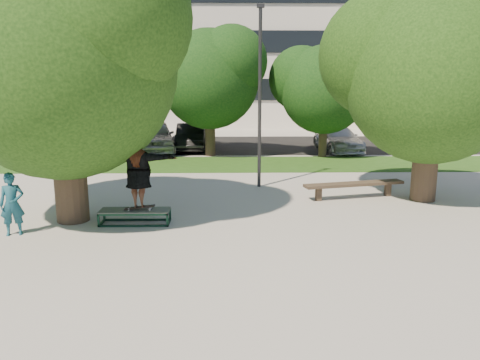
{
  "coord_description": "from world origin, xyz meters",
  "views": [
    {
      "loc": [
        -0.01,
        -11.07,
        3.66
      ],
      "look_at": [
        0.24,
        0.6,
        1.17
      ],
      "focal_mm": 35.0,
      "sensor_mm": 36.0,
      "label": 1
    }
  ],
  "objects_px": {
    "car_silver_a": "(155,136)",
    "car_dark": "(191,137)",
    "bystander": "(12,204)",
    "bench": "(354,185)",
    "lamppost": "(260,96)",
    "car_grey": "(194,136)",
    "grind_box": "(135,217)",
    "car_silver_b": "(338,139)",
    "tree_right": "(429,66)",
    "tree_left": "(58,49)"
  },
  "relations": [
    {
      "from": "car_grey",
      "to": "car_silver_a",
      "type": "bearing_deg",
      "value": -145.14
    },
    {
      "from": "bench",
      "to": "car_silver_a",
      "type": "relative_size",
      "value": 0.7
    },
    {
      "from": "tree_left",
      "to": "grind_box",
      "type": "relative_size",
      "value": 3.95
    },
    {
      "from": "car_silver_a",
      "to": "car_grey",
      "type": "distance_m",
      "value": 2.41
    },
    {
      "from": "car_grey",
      "to": "lamppost",
      "type": "bearing_deg",
      "value": -73.48
    },
    {
      "from": "car_silver_a",
      "to": "car_dark",
      "type": "height_order",
      "value": "car_silver_a"
    },
    {
      "from": "grind_box",
      "to": "bystander",
      "type": "height_order",
      "value": "bystander"
    },
    {
      "from": "bystander",
      "to": "car_dark",
      "type": "relative_size",
      "value": 0.36
    },
    {
      "from": "bystander",
      "to": "bench",
      "type": "distance_m",
      "value": 9.77
    },
    {
      "from": "tree_right",
      "to": "car_grey",
      "type": "bearing_deg",
      "value": 123.85
    },
    {
      "from": "car_dark",
      "to": "car_silver_b",
      "type": "distance_m",
      "value": 7.85
    },
    {
      "from": "car_dark",
      "to": "car_grey",
      "type": "bearing_deg",
      "value": 78.78
    },
    {
      "from": "bystander",
      "to": "car_grey",
      "type": "bearing_deg",
      "value": 61.07
    },
    {
      "from": "tree_right",
      "to": "car_dark",
      "type": "height_order",
      "value": "tree_right"
    },
    {
      "from": "bystander",
      "to": "car_silver_b",
      "type": "xyz_separation_m",
      "value": [
        10.95,
        13.64,
        -0.12
      ]
    },
    {
      "from": "car_grey",
      "to": "car_silver_b",
      "type": "relative_size",
      "value": 1.04
    },
    {
      "from": "tree_right",
      "to": "car_dark",
      "type": "bearing_deg",
      "value": 126.25
    },
    {
      "from": "tree_left",
      "to": "bystander",
      "type": "relative_size",
      "value": 4.65
    },
    {
      "from": "grind_box",
      "to": "bench",
      "type": "relative_size",
      "value": 0.54
    },
    {
      "from": "bystander",
      "to": "car_silver_a",
      "type": "relative_size",
      "value": 0.32
    },
    {
      "from": "tree_right",
      "to": "bystander",
      "type": "bearing_deg",
      "value": -163.89
    },
    {
      "from": "tree_left",
      "to": "grind_box",
      "type": "distance_m",
      "value": 4.61
    },
    {
      "from": "car_silver_a",
      "to": "car_silver_b",
      "type": "bearing_deg",
      "value": -10.69
    },
    {
      "from": "bench",
      "to": "car_silver_a",
      "type": "xyz_separation_m",
      "value": [
        -7.87,
        10.23,
        0.39
      ]
    },
    {
      "from": "car_silver_a",
      "to": "car_silver_b",
      "type": "distance_m",
      "value": 9.67
    },
    {
      "from": "car_silver_b",
      "to": "car_grey",
      "type": "bearing_deg",
      "value": 164.38
    },
    {
      "from": "car_silver_a",
      "to": "car_dark",
      "type": "xyz_separation_m",
      "value": [
        1.84,
        0.56,
        -0.12
      ]
    },
    {
      "from": "car_silver_a",
      "to": "car_dark",
      "type": "bearing_deg",
      "value": 6.33
    },
    {
      "from": "car_grey",
      "to": "car_dark",
      "type": "bearing_deg",
      "value": -99.37
    },
    {
      "from": "bench",
      "to": "car_silver_a",
      "type": "height_order",
      "value": "car_silver_a"
    },
    {
      "from": "tree_right",
      "to": "grind_box",
      "type": "distance_m",
      "value": 9.58
    },
    {
      "from": "tree_left",
      "to": "grind_box",
      "type": "bearing_deg",
      "value": -12.52
    },
    {
      "from": "bystander",
      "to": "car_grey",
      "type": "distance_m",
      "value": 15.37
    },
    {
      "from": "lamppost",
      "to": "car_dark",
      "type": "bearing_deg",
      "value": 109.06
    },
    {
      "from": "tree_right",
      "to": "bystander",
      "type": "height_order",
      "value": "tree_right"
    },
    {
      "from": "car_dark",
      "to": "car_grey",
      "type": "distance_m",
      "value": 0.84
    },
    {
      "from": "tree_right",
      "to": "car_silver_b",
      "type": "distance_m",
      "value": 10.97
    },
    {
      "from": "tree_right",
      "to": "car_dark",
      "type": "xyz_separation_m",
      "value": [
        -8.05,
        10.98,
        -3.4
      ]
    },
    {
      "from": "lamppost",
      "to": "bench",
      "type": "bearing_deg",
      "value": -30.71
    },
    {
      "from": "tree_left",
      "to": "car_silver_a",
      "type": "distance_m",
      "value": 12.92
    },
    {
      "from": "tree_left",
      "to": "car_dark",
      "type": "relative_size",
      "value": 1.69
    },
    {
      "from": "car_silver_a",
      "to": "grind_box",
      "type": "bearing_deg",
      "value": -94.16
    },
    {
      "from": "lamppost",
      "to": "car_silver_a",
      "type": "relative_size",
      "value": 1.28
    },
    {
      "from": "grind_box",
      "to": "car_silver_b",
      "type": "relative_size",
      "value": 0.41
    },
    {
      "from": "car_dark",
      "to": "lamppost",
      "type": "bearing_deg",
      "value": -73.14
    },
    {
      "from": "tree_left",
      "to": "bench",
      "type": "distance_m",
      "value": 9.38
    },
    {
      "from": "tree_right",
      "to": "lamppost",
      "type": "height_order",
      "value": "tree_right"
    },
    {
      "from": "grind_box",
      "to": "bench",
      "type": "height_order",
      "value": "bench"
    },
    {
      "from": "tree_left",
      "to": "car_dark",
      "type": "bearing_deg",
      "value": 80.54
    },
    {
      "from": "tree_right",
      "to": "car_silver_a",
      "type": "relative_size",
      "value": 1.37
    }
  ]
}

